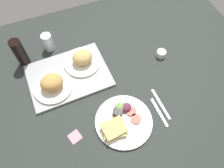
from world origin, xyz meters
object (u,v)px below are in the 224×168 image
Objects in this scene: bread_plate_far at (82,59)px; drinking_glass at (48,42)px; plate_with_salad at (121,121)px; knife at (161,104)px; soda_bottle at (20,53)px; serving_tray at (69,75)px; fork at (159,112)px; bread_plate_near at (52,84)px; sticky_note at (75,137)px; espresso_cup at (161,54)px.

drinking_glass reaches higher than bread_plate_far.
plate_with_salad is 1.53× the size of knife.
bread_plate_far is at bearing 99.35° from plate_with_salad.
soda_bottle is at bearing -160.76° from drinking_glass.
drinking_glass is (-5.04, 24.43, 4.82)cm from serving_tray.
knife is at bearing -40.82° from serving_tray.
serving_tray is 12.19cm from bread_plate_far.
plate_with_salad is at bearing -64.98° from serving_tray.
bread_plate_near is at bearing 53.32° from fork.
serving_tray reaches higher than fork.
plate_with_salad reaches higher than sticky_note.
espresso_cup reaches higher than fork.
knife is (30.53, -40.19, -4.75)cm from bread_plate_far.
bread_plate_far is 47.39cm from espresso_cup.
serving_tray is at bearing 28.07° from bread_plate_near.
espresso_cup is 1.00× the size of sticky_note.
soda_bottle is at bearing 44.50° from fork.
knife is 47.82cm from sticky_note.
bread_plate_near is 0.74× the size of plate_with_salad.
plate_with_salad is (26.98, -31.69, -3.62)cm from bread_plate_near.
plate_with_salad is 68.12cm from soda_bottle.
bread_plate_near is 30.01cm from drinking_glass.
knife is at bearing -118.04° from espresso_cup.
bread_plate_near is 1.00× the size of bread_plate_far.
drinking_glass is 60.11cm from sticky_note.
espresso_cup is 69.57cm from sticky_note.
plate_with_salad is 23.75cm from knife.
soda_bottle is 83.42cm from fork.
sticky_note is (14.42, -54.13, -9.23)cm from soda_bottle.
bread_plate_near is 41.78cm from plate_with_salad.
serving_tray is 8.04× the size of espresso_cup.
drinking_glass reaches higher than serving_tray.
bread_plate_far reaches higher than plate_with_salad.
plate_with_salad is 65.36cm from drinking_glass.
drinking_glass is at bearing 80.95° from bread_plate_near.
plate_with_salad is at bearing 92.57° from knife.
bread_plate_near and drinking_glass have the same top height.
plate_with_salad is at bearing -49.59° from bread_plate_near.
plate_with_salad is 1.57× the size of soda_bottle.
bread_plate_far reaches higher than knife.
espresso_cup is at bearing -17.94° from soda_bottle.
bread_plate_far is 52.29cm from fork.
bread_plate_near is 59.12cm from knife.
soda_bottle is at bearing 138.75° from serving_tray.
espresso_cup reaches higher than serving_tray.
drinking_glass is 68.72cm from espresso_cup.
soda_bottle reaches higher than plate_with_salad.
bread_plate_near is 22.50cm from bread_plate_far.
plate_with_salad is (17.22, -36.89, 0.88)cm from serving_tray.
serving_tray is at bearing 42.85° from fork.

